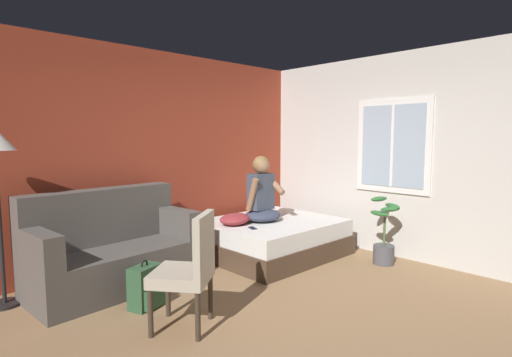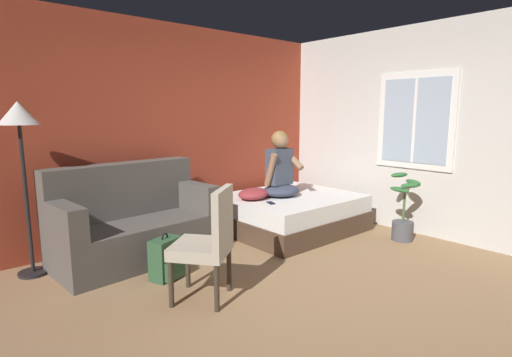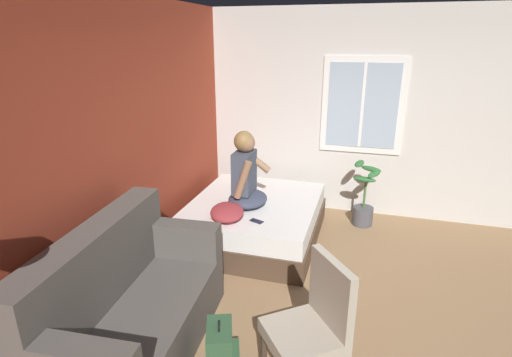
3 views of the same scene
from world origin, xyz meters
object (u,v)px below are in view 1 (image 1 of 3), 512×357
person_seated (262,195)px  backpack (146,288)px  throw_pillow (235,219)px  couch (112,251)px  bed (272,238)px  potted_plant (384,241)px  side_chair (189,267)px  cell_phone (253,228)px

person_seated → backpack: person_seated is taller
throw_pillow → couch: bearing=171.9°
bed → couch: size_ratio=0.99×
throw_pillow → potted_plant: bearing=-47.9°
couch → person_seated: (1.94, -0.31, 0.44)m
backpack → bed: bearing=9.9°
backpack → throw_pillow: throw_pillow is taller
bed → couch: 2.12m
couch → potted_plant: (2.82, -1.63, -0.09)m
side_chair → cell_phone: size_ratio=6.81×
bed → backpack: bearing=-170.1°
bed → throw_pillow: (-0.53, 0.15, 0.31)m
couch → potted_plant: bearing=-30.0°
couch → person_seated: bearing=-9.1°
throw_pillow → side_chair: bearing=-142.4°
backpack → potted_plant: 2.96m
backpack → cell_phone: size_ratio=3.18×
side_chair → person_seated: person_seated is taller
bed → couch: couch is taller
side_chair → throw_pillow: bearing=37.6°
side_chair → backpack: (-0.06, 0.63, -0.34)m
couch → cell_phone: bearing=-19.5°
cell_phone → person_seated: bearing=51.8°
bed → person_seated: size_ratio=1.98×
bed → side_chair: 2.27m
bed → cell_phone: (-0.53, -0.18, 0.25)m
bed → throw_pillow: size_ratio=3.61×
backpack → potted_plant: bearing=-17.5°
couch → side_chair: 1.37m
side_chair → bed: bearing=26.2°
couch → side_chair: couch is taller
throw_pillow → person_seated: bearing=-13.1°
side_chair → potted_plant: side_chair is taller
bed → potted_plant: (0.74, -1.25, 0.07)m
person_seated → throw_pillow: size_ratio=1.82×
side_chair → backpack: 0.72m
side_chair → person_seated: (1.88, 1.05, 0.30)m
couch → person_seated: 2.01m
side_chair → person_seated: size_ratio=1.12×
side_chair → couch: bearing=92.6°
side_chair → potted_plant: size_ratio=1.15×
person_seated → side_chair: bearing=-150.7°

